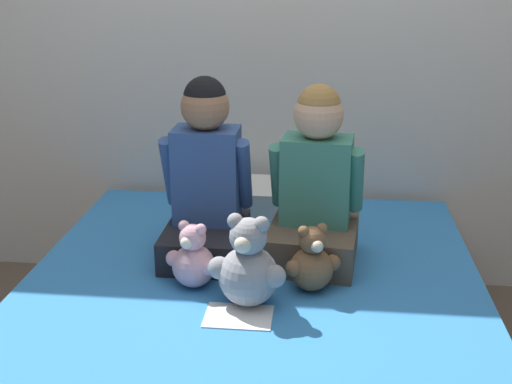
# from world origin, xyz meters

# --- Properties ---
(wall_behind_bed) EXTENTS (8.00, 0.06, 2.50)m
(wall_behind_bed) POSITION_xyz_m (0.00, 1.01, 1.25)
(wall_behind_bed) COLOR silver
(wall_behind_bed) RESTS_ON ground_plane
(bed) EXTENTS (1.60, 1.87, 0.44)m
(bed) POSITION_xyz_m (0.00, 0.00, 0.22)
(bed) COLOR #997F60
(bed) RESTS_ON ground_plane
(child_on_left) EXTENTS (0.33, 0.38, 0.66)m
(child_on_left) POSITION_xyz_m (-0.19, 0.29, 0.72)
(child_on_left) COLOR black
(child_on_left) RESTS_ON bed
(child_on_right) EXTENTS (0.35, 0.37, 0.64)m
(child_on_right) POSITION_xyz_m (0.21, 0.28, 0.71)
(child_on_right) COLOR brown
(child_on_right) RESTS_ON bed
(teddy_bear_held_by_left_child) EXTENTS (0.18, 0.15, 0.23)m
(teddy_bear_held_by_left_child) POSITION_xyz_m (-0.19, 0.02, 0.54)
(teddy_bear_held_by_left_child) COLOR #DBA3B2
(teddy_bear_held_by_left_child) RESTS_ON bed
(teddy_bear_held_by_right_child) EXTENTS (0.18, 0.15, 0.23)m
(teddy_bear_held_by_right_child) POSITION_xyz_m (0.20, 0.04, 0.54)
(teddy_bear_held_by_right_child) COLOR brown
(teddy_bear_held_by_right_child) RESTS_ON bed
(teddy_bear_between_children) EXTENTS (0.25, 0.19, 0.31)m
(teddy_bear_between_children) POSITION_xyz_m (0.00, -0.08, 0.57)
(teddy_bear_between_children) COLOR #939399
(teddy_bear_between_children) RESTS_ON bed
(pillow_at_headboard) EXTENTS (0.49, 0.29, 0.11)m
(pillow_at_headboard) POSITION_xyz_m (0.00, 0.76, 0.50)
(pillow_at_headboard) COLOR silver
(pillow_at_headboard) RESTS_ON bed
(sign_card) EXTENTS (0.21, 0.15, 0.00)m
(sign_card) POSITION_xyz_m (-0.02, -0.17, 0.45)
(sign_card) COLOR white
(sign_card) RESTS_ON bed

